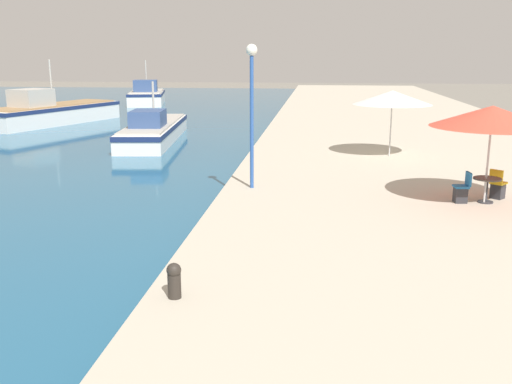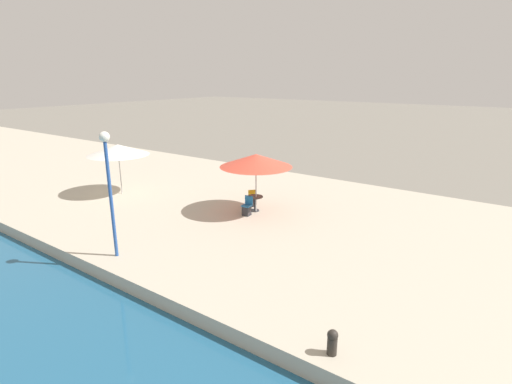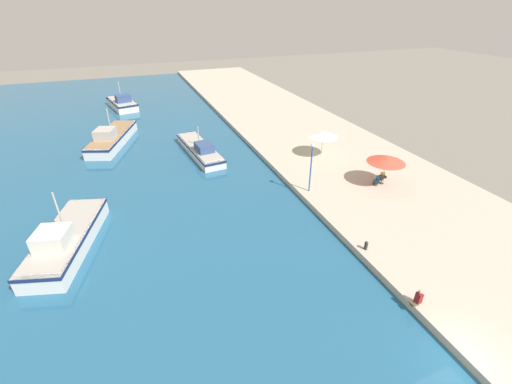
# 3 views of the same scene
# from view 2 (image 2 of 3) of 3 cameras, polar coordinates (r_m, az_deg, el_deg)

# --- Properties ---
(quay_promenade) EXTENTS (16.00, 90.00, 0.54)m
(quay_promenade) POSITION_cam_2_polar(r_m,az_deg,el_deg) (35.48, -28.41, 3.55)
(quay_promenade) COLOR #BCB29E
(quay_promenade) RESTS_ON ground_plane
(cafe_umbrella_pink) EXTENTS (3.43, 3.43, 2.85)m
(cafe_umbrella_pink) POSITION_cam_2_polar(r_m,az_deg,el_deg) (18.72, 0.00, 4.54)
(cafe_umbrella_pink) COLOR #B7B7B7
(cafe_umbrella_pink) RESTS_ON quay_promenade
(cafe_umbrella_white) EXTENTS (3.32, 3.32, 2.77)m
(cafe_umbrella_white) POSITION_cam_2_polar(r_m,az_deg,el_deg) (23.12, -19.12, 5.73)
(cafe_umbrella_white) COLOR #B7B7B7
(cafe_umbrella_white) RESTS_ON quay_promenade
(cafe_table) EXTENTS (0.80, 0.80, 0.74)m
(cafe_table) POSITION_cam_2_polar(r_m,az_deg,el_deg) (19.37, -0.18, -1.21)
(cafe_table) COLOR #333338
(cafe_table) RESTS_ON quay_promenade
(cafe_chair_left) EXTENTS (0.47, 0.44, 0.91)m
(cafe_chair_left) POSITION_cam_2_polar(r_m,az_deg,el_deg) (18.84, -1.30, -2.38)
(cafe_chair_left) COLOR #2D2D33
(cafe_chair_left) RESTS_ON quay_promenade
(cafe_chair_right) EXTENTS (0.58, 0.59, 0.91)m
(cafe_chair_right) POSITION_cam_2_polar(r_m,az_deg,el_deg) (20.10, -0.64, -1.17)
(cafe_chair_right) COLOR #2D2D33
(cafe_chair_right) RESTS_ON quay_promenade
(mooring_bollard) EXTENTS (0.26, 0.26, 0.65)m
(mooring_bollard) POSITION_cam_2_polar(r_m,az_deg,el_deg) (10.17, 10.85, -20.23)
(mooring_bollard) COLOR #2D2823
(mooring_bollard) RESTS_ON quay_promenade
(lamppost) EXTENTS (0.36, 0.36, 4.56)m
(lamppost) POSITION_cam_2_polar(r_m,az_deg,el_deg) (14.72, -20.35, 2.45)
(lamppost) COLOR #28519E
(lamppost) RESTS_ON quay_promenade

